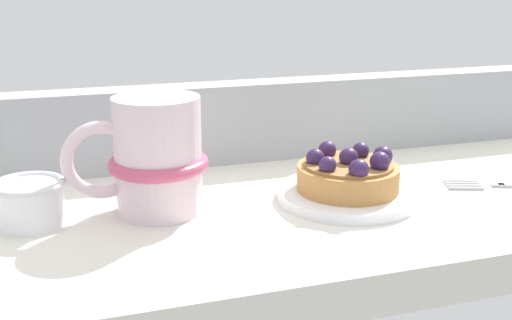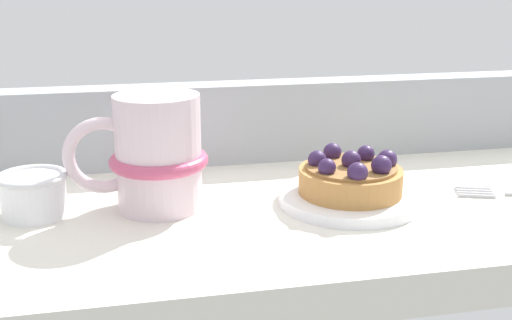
{
  "view_description": "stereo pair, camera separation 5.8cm",
  "coord_description": "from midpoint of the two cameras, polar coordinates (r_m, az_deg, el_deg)",
  "views": [
    {
      "loc": [
        -21.74,
        -52.95,
        20.99
      ],
      "look_at": [
        -4.71,
        -0.44,
        4.37
      ],
      "focal_mm": 44.56,
      "sensor_mm": 36.0,
      "label": 1
    },
    {
      "loc": [
        -16.17,
        -54.44,
        20.99
      ],
      "look_at": [
        -4.71,
        -0.44,
        4.37
      ],
      "focal_mm": 44.56,
      "sensor_mm": 36.0,
      "label": 2
    }
  ],
  "objects": [
    {
      "name": "ground_plane",
      "position": [
        0.61,
        1.38,
        -5.05
      ],
      "size": [
        78.78,
        33.06,
        3.56
      ],
      "primitive_type": "cube",
      "color": "silver"
    },
    {
      "name": "dessert_plate",
      "position": [
        0.6,
        5.49,
        -3.18
      ],
      "size": [
        13.25,
        13.25,
        1.03
      ],
      "color": "white",
      "rests_on": "ground_plane"
    },
    {
      "name": "raspberry_tart",
      "position": [
        0.6,
        5.58,
        -1.27
      ],
      "size": [
        9.6,
        9.6,
        4.16
      ],
      "color": "#B77F42",
      "rests_on": "dessert_plate"
    },
    {
      "name": "window_rail_back",
      "position": [
        0.73,
        -2.37,
        3.56
      ],
      "size": [
        77.21,
        4.14,
        8.85
      ],
      "primitive_type": "cube",
      "color": "#9EA3A8",
      "rests_on": "ground_plane"
    },
    {
      "name": "sugar_bowl",
      "position": [
        0.58,
        -22.38,
        -3.49
      ],
      "size": [
        6.12,
        6.12,
        3.95
      ],
      "color": "white",
      "rests_on": "ground_plane"
    },
    {
      "name": "coffee_mug",
      "position": [
        0.57,
        -11.98,
        0.26
      ],
      "size": [
        12.82,
        8.92,
        10.5
      ],
      "color": "silver",
      "rests_on": "ground_plane"
    }
  ]
}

